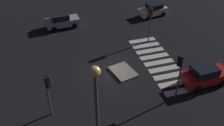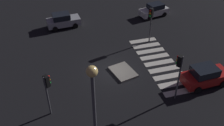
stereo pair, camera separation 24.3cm
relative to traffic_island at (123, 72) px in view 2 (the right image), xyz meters
name	(u,v)px [view 2 (the right image)]	position (x,y,z in m)	size (l,w,h in m)	color
ground_plane	(112,71)	(0.51, 0.99, -0.09)	(80.00, 80.00, 0.00)	black
traffic_island	(123,72)	(0.00, 0.00, 0.00)	(3.04, 2.54, 0.18)	gray
car_silver	(63,20)	(11.12, 4.41, 0.80)	(2.20, 4.28, 1.82)	#9EA0A5
car_white	(154,10)	(10.87, -7.97, 0.76)	(2.47, 4.21, 1.74)	silver
car_red	(205,76)	(-3.66, -6.70, 0.85)	(2.23, 4.46, 1.91)	red
traffic_light_east	(151,17)	(4.61, -4.60, 3.11)	(0.54, 0.53, 4.22)	#47474C
traffic_light_west	(47,86)	(-3.44, 7.20, 2.82)	(0.54, 0.53, 3.83)	#47474C
traffic_light_south	(179,67)	(-4.57, -3.15, 3.26)	(0.53, 0.54, 4.43)	#47474C
street_lamp	(94,112)	(-9.72, 4.86, 5.80)	(0.56, 0.56, 8.81)	#47474C
crosswalk_near	(159,63)	(0.51, -4.10, -0.08)	(9.90, 3.20, 0.02)	silver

